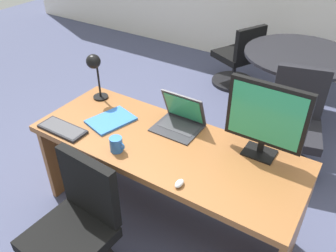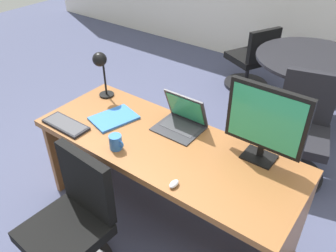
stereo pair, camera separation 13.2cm
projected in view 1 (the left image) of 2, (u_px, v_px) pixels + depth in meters
The scene contains 13 objects.
ground at pixel (240, 126), 3.76m from camera, with size 12.00×12.00×0.00m, color #474C6B.
desk at pixel (169, 162), 2.44m from camera, with size 1.87×0.72×0.75m.
monitor at pixel (266, 117), 2.05m from camera, with size 0.49×0.16×0.50m.
laptop at pixel (181, 116), 2.43m from camera, with size 0.32×0.28×0.25m.
keyboard at pixel (62, 129), 2.42m from camera, with size 0.36×0.15×0.02m.
mouse at pixel (179, 183), 1.97m from camera, with size 0.04×0.07×0.03m.
desk_lamp at pixel (95, 67), 2.62m from camera, with size 0.12×0.14×0.38m.
book at pixel (111, 120), 2.51m from camera, with size 0.31×0.37×0.02m.
coffee_mug at pixel (116, 144), 2.21m from camera, with size 0.11×0.08×0.10m.
office_chair at pixel (77, 237), 2.14m from camera, with size 0.56×0.56×0.89m.
meeting_table at pixel (298, 70), 3.61m from camera, with size 1.15×1.15×0.76m.
meeting_chair_near at pixel (292, 132), 3.03m from camera, with size 0.56×0.58×0.93m.
meeting_chair_far at pixel (238, 61), 4.37m from camera, with size 0.63×0.61×0.81m.
Camera 1 is at (1.00, -1.52, 2.16)m, focal length 36.83 mm.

